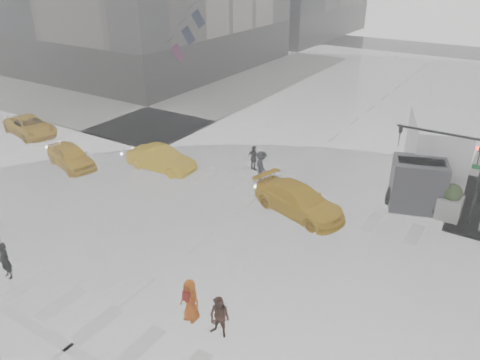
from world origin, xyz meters
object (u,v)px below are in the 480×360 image
Objects in this scene: traffic_signal_pole at (459,161)px; pedestrian_orange at (190,300)px; box_truck at (431,156)px; pedestrian_brown at (219,317)px; taxi_mid at (161,159)px; taxi_front at (71,156)px.

pedestrian_orange is (-6.38, -12.01, -2.37)m from traffic_signal_pole.
traffic_signal_pole reaches higher than box_truck.
pedestrian_orange is at bearing -125.72° from box_truck.
pedestrian_brown reaches higher than taxi_mid.
pedestrian_orange is at bearing -98.87° from taxi_front.
box_truck reaches higher than pedestrian_orange.
pedestrian_brown is 0.38× the size of taxi_front.
traffic_signal_pole is 16.15m from taxi_mid.
traffic_signal_pole is 3.68m from box_truck.
pedestrian_brown is 16.98m from taxi_front.
traffic_signal_pole reaches higher than taxi_front.
traffic_signal_pole is at bearing -79.28° from box_truck.
pedestrian_brown is 0.23× the size of box_truck.
box_truck is at bearing 74.59° from pedestrian_brown.
traffic_signal_pole is 1.04× the size of taxi_mid.
traffic_signal_pole is 1.08× the size of taxi_front.
taxi_mid is at bearing 137.64° from pedestrian_orange.
taxi_mid is (4.95, 2.58, 0.00)m from taxi_front.
box_truck is (14.01, 5.87, 1.29)m from taxi_mid.
taxi_front is (-15.60, 6.71, -0.09)m from pedestrian_brown.
taxi_mid is (-9.32, 9.17, -0.13)m from pedestrian_orange.
pedestrian_orange is (-1.33, 0.12, 0.04)m from pedestrian_brown.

